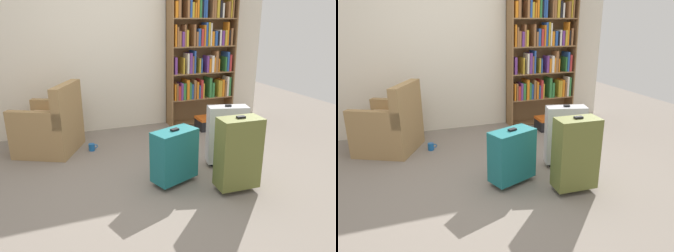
% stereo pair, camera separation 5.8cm
% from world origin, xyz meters
% --- Properties ---
extents(ground_plane, '(9.00, 9.00, 0.00)m').
position_xyz_m(ground_plane, '(0.00, 0.00, 0.00)').
color(ground_plane, slate).
extents(back_wall, '(5.14, 0.10, 2.60)m').
position_xyz_m(back_wall, '(0.00, 1.88, 1.30)').
color(back_wall, beige).
rests_on(back_wall, ground).
extents(bookshelf, '(1.11, 0.28, 2.07)m').
position_xyz_m(bookshelf, '(1.37, 1.67, 1.12)').
color(bookshelf, brown).
rests_on(bookshelf, ground).
extents(armchair, '(0.94, 0.94, 0.90)m').
position_xyz_m(armchair, '(-0.99, 1.21, 0.32)').
color(armchair, '#9E7A4C').
rests_on(armchair, ground).
extents(mug, '(0.12, 0.08, 0.10)m').
position_xyz_m(mug, '(-0.51, 1.03, 0.05)').
color(mug, '#1959A5').
rests_on(mug, ground).
extents(storage_box, '(0.42, 0.28, 0.20)m').
position_xyz_m(storage_box, '(1.37, 1.28, 0.10)').
color(storage_box, black).
rests_on(storage_box, ground).
extents(suitcase_teal, '(0.53, 0.39, 0.61)m').
position_xyz_m(suitcase_teal, '(0.18, -0.16, 0.32)').
color(suitcase_teal, '#19666B').
rests_on(suitcase_teal, ground).
extents(suitcase_olive, '(0.43, 0.25, 0.78)m').
position_xyz_m(suitcase_olive, '(0.71, -0.53, 0.41)').
color(suitcase_olive, brown).
rests_on(suitcase_olive, ground).
extents(suitcase_silver, '(0.48, 0.30, 0.74)m').
position_xyz_m(suitcase_silver, '(0.91, 0.02, 0.39)').
color(suitcase_silver, '#B7BABF').
rests_on(suitcase_silver, ground).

